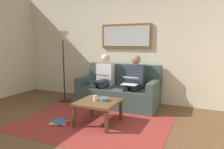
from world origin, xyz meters
TOP-DOWN VIEW (x-y plane):
  - ground_plane at (0.00, 0.00)m, footprint 6.00×5.20m
  - wall_rear at (0.00, -2.60)m, footprint 6.00×0.12m
  - area_rug at (0.00, -0.85)m, footprint 2.60×1.80m
  - couch at (0.00, -2.12)m, footprint 1.75×0.90m
  - framed_mirror at (0.00, -2.51)m, footprint 1.23×0.05m
  - coffee_table at (-0.10, -0.90)m, footprint 0.68×0.68m
  - cup at (-0.04, -0.89)m, footprint 0.07×0.07m
  - bowl at (-0.18, -0.96)m, footprint 0.16×0.16m
  - person_left at (-0.37, -2.05)m, footprint 0.38×0.58m
  - laptop_white at (-0.37, -1.81)m, footprint 0.32×0.35m
  - person_right at (0.37, -2.05)m, footprint 0.38×0.58m
  - laptop_black at (0.37, -1.81)m, footprint 0.33×0.38m
  - magazine_stack at (0.52, -0.61)m, footprint 0.33×0.28m
  - standing_lamp at (1.32, -1.85)m, footprint 0.32×0.32m

SIDE VIEW (x-z plane):
  - ground_plane at x=0.00m, z-range -0.10..0.00m
  - area_rug at x=0.00m, z-range 0.00..0.01m
  - magazine_stack at x=0.52m, z-range 0.01..0.04m
  - couch at x=0.00m, z-range -0.14..0.76m
  - coffee_table at x=-0.10m, z-range 0.15..0.56m
  - bowl at x=-0.18m, z-range 0.41..0.46m
  - cup at x=-0.04m, z-range 0.41..0.50m
  - person_left at x=-0.37m, z-range 0.04..1.18m
  - person_right at x=0.37m, z-range 0.04..1.18m
  - laptop_white at x=-0.37m, z-range 0.55..0.70m
  - laptop_black at x=0.37m, z-range 0.56..0.71m
  - wall_rear at x=0.00m, z-range 0.00..2.60m
  - standing_lamp at x=1.32m, z-range 0.54..2.20m
  - framed_mirror at x=0.00m, z-range 1.27..1.83m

